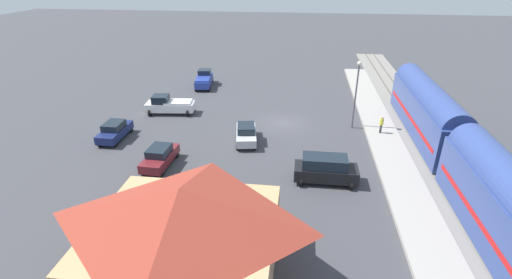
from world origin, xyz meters
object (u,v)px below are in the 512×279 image
(pickup_white, at_px, (169,105))
(suv_black, at_px, (325,169))
(light_pole_near_platform, at_px, (357,87))
(pedestrian_on_platform, at_px, (381,124))
(sedan_silver, at_px, (246,133))
(sedan_navy, at_px, (115,131))
(sedan_maroon, at_px, (160,156))
(pickup_blue, at_px, (204,79))
(station_building, at_px, (183,230))

(pickup_white, bearing_deg, suv_black, 143.34)
(light_pole_near_platform, bearing_deg, pickup_white, -4.28)
(pedestrian_on_platform, distance_m, sedan_silver, 13.43)
(pedestrian_on_platform, xyz_separation_m, suv_black, (5.82, 9.56, -0.13))
(sedan_navy, relative_size, sedan_maroon, 0.99)
(sedan_maroon, distance_m, light_pole_near_platform, 20.22)
(sedan_navy, xyz_separation_m, sedan_maroon, (-6.29, 4.57, 0.00))
(pickup_white, bearing_deg, pickup_blue, -96.97)
(sedan_silver, height_order, sedan_navy, same)
(pickup_blue, bearing_deg, station_building, 102.98)
(sedan_silver, xyz_separation_m, pickup_blue, (8.53, -16.95, 0.15))
(pedestrian_on_platform, relative_size, pickup_blue, 0.30)
(sedan_silver, relative_size, sedan_navy, 1.05)
(suv_black, bearing_deg, sedan_silver, -41.56)
(pickup_white, relative_size, light_pole_near_platform, 0.79)
(suv_black, height_order, sedan_navy, suv_black)
(suv_black, distance_m, sedan_maroon, 13.77)
(pickup_blue, bearing_deg, pickup_white, 83.03)
(sedan_silver, distance_m, light_pole_near_platform, 12.07)
(station_building, bearing_deg, sedan_silver, -92.43)
(pedestrian_on_platform, bearing_deg, sedan_navy, 9.14)
(sedan_silver, distance_m, pickup_white, 11.67)
(station_building, xyz_separation_m, pedestrian_on_platform, (-13.77, -20.09, -1.58))
(pickup_blue, xyz_separation_m, sedan_navy, (4.28, 17.96, -0.15))
(station_building, distance_m, sedan_silver, 17.07)
(pickup_blue, relative_size, sedan_navy, 1.24)
(pickup_blue, bearing_deg, pedestrian_on_platform, 147.41)
(suv_black, bearing_deg, pedestrian_on_platform, -121.36)
(sedan_navy, bearing_deg, sedan_silver, -175.47)
(suv_black, xyz_separation_m, light_pole_near_platform, (-3.25, -11.18, 3.33))
(sedan_silver, relative_size, light_pole_near_platform, 0.67)
(pedestrian_on_platform, bearing_deg, pickup_white, -7.82)
(station_building, bearing_deg, light_pole_near_platform, -117.29)
(pickup_white, bearing_deg, pedestrian_on_platform, 172.18)
(station_building, relative_size, sedan_navy, 2.30)
(sedan_silver, distance_m, sedan_maroon, 8.58)
(station_building, distance_m, light_pole_near_platform, 24.48)
(station_building, xyz_separation_m, pickup_blue, (7.81, -33.89, -1.84))
(station_building, relative_size, pickup_white, 1.86)
(pedestrian_on_platform, height_order, sedan_silver, pedestrian_on_platform)
(pedestrian_on_platform, bearing_deg, suv_black, 58.64)
(station_building, relative_size, light_pole_near_platform, 1.48)
(station_building, bearing_deg, sedan_maroon, -62.98)
(sedan_maroon, bearing_deg, pickup_white, -74.38)
(sedan_navy, bearing_deg, light_pole_near_platform, -166.05)
(pickup_white, xyz_separation_m, pickup_blue, (-1.30, -10.66, 0.00))
(pickup_white, relative_size, pickup_blue, 0.99)
(pickup_white, xyz_separation_m, sedan_maroon, (-3.32, 11.87, -0.15))
(sedan_navy, relative_size, light_pole_near_platform, 0.64)
(pickup_white, height_order, sedan_maroon, pickup_white)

